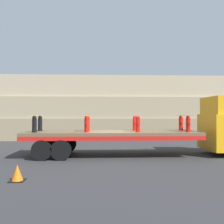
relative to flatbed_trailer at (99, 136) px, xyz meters
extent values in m
plane|color=#2D2D30|center=(0.64, 0.00, -1.02)|extent=(120.00, 120.00, 0.00)
cube|color=gray|center=(0.64, 8.79, -0.12)|extent=(60.00, 3.00, 1.80)
cube|color=tan|center=(0.64, 8.94, 1.68)|extent=(60.00, 3.00, 1.80)
cube|color=tan|center=(0.64, 9.09, 3.48)|extent=(60.00, 3.00, 1.80)
cube|color=brown|center=(0.64, 0.00, 0.17)|extent=(8.83, 2.59, 0.15)
cube|color=red|center=(0.64, -1.25, -0.01)|extent=(8.83, 0.08, 0.20)
cube|color=red|center=(0.64, 1.25, -0.01)|extent=(8.83, 0.08, 0.20)
cylinder|color=black|center=(-1.79, -1.19, -0.54)|extent=(0.95, 0.30, 0.95)
cylinder|color=black|center=(-1.79, 1.19, -0.54)|extent=(0.95, 0.30, 0.95)
cylinder|color=black|center=(-2.67, -1.19, -0.54)|extent=(0.95, 0.30, 0.95)
cylinder|color=black|center=(-2.67, 1.19, -0.54)|extent=(0.95, 0.30, 0.95)
cylinder|color=black|center=(-3.17, -0.57, 0.26)|extent=(0.28, 0.28, 0.03)
cylinder|color=black|center=(-3.17, -0.57, 0.58)|extent=(0.22, 0.22, 0.66)
sphere|color=black|center=(-3.17, -0.57, 0.95)|extent=(0.21, 0.21, 0.21)
cylinder|color=black|center=(-3.17, -0.73, 0.66)|extent=(0.10, 0.10, 0.10)
cylinder|color=black|center=(-3.17, -0.41, 0.66)|extent=(0.10, 0.10, 0.10)
cylinder|color=black|center=(-3.17, 0.57, 0.26)|extent=(0.28, 0.28, 0.03)
cylinder|color=black|center=(-3.17, 0.57, 0.58)|extent=(0.22, 0.22, 0.66)
sphere|color=black|center=(-3.17, 0.57, 0.95)|extent=(0.21, 0.21, 0.21)
cylinder|color=black|center=(-3.17, 0.41, 0.66)|extent=(0.10, 0.10, 0.10)
cylinder|color=black|center=(-3.17, 0.73, 0.66)|extent=(0.10, 0.10, 0.10)
cylinder|color=red|center=(-0.63, -0.57, 0.26)|extent=(0.28, 0.28, 0.03)
cylinder|color=red|center=(-0.63, -0.57, 0.58)|extent=(0.22, 0.22, 0.66)
sphere|color=red|center=(-0.63, -0.57, 0.95)|extent=(0.21, 0.21, 0.21)
cylinder|color=red|center=(-0.63, -0.73, 0.66)|extent=(0.10, 0.10, 0.10)
cylinder|color=red|center=(-0.63, -0.41, 0.66)|extent=(0.10, 0.10, 0.10)
cylinder|color=red|center=(-0.63, 0.57, 0.26)|extent=(0.28, 0.28, 0.03)
cylinder|color=red|center=(-0.63, 0.57, 0.58)|extent=(0.22, 0.22, 0.66)
sphere|color=red|center=(-0.63, 0.57, 0.95)|extent=(0.21, 0.21, 0.21)
cylinder|color=red|center=(-0.63, 0.41, 0.66)|extent=(0.10, 0.10, 0.10)
cylinder|color=red|center=(-0.63, 0.73, 0.66)|extent=(0.10, 0.10, 0.10)
cylinder|color=red|center=(1.91, -0.57, 0.26)|extent=(0.28, 0.28, 0.03)
cylinder|color=red|center=(1.91, -0.57, 0.58)|extent=(0.22, 0.22, 0.66)
sphere|color=red|center=(1.91, -0.57, 0.95)|extent=(0.21, 0.21, 0.21)
cylinder|color=red|center=(1.91, -0.73, 0.66)|extent=(0.10, 0.10, 0.10)
cylinder|color=red|center=(1.91, -0.41, 0.66)|extent=(0.10, 0.10, 0.10)
cylinder|color=red|center=(1.91, 0.57, 0.26)|extent=(0.28, 0.28, 0.03)
cylinder|color=red|center=(1.91, 0.57, 0.58)|extent=(0.22, 0.22, 0.66)
sphere|color=red|center=(1.91, 0.57, 0.95)|extent=(0.21, 0.21, 0.21)
cylinder|color=red|center=(1.91, 0.41, 0.66)|extent=(0.10, 0.10, 0.10)
cylinder|color=red|center=(1.91, 0.73, 0.66)|extent=(0.10, 0.10, 0.10)
cylinder|color=red|center=(4.46, -0.57, 0.26)|extent=(0.28, 0.28, 0.03)
cylinder|color=red|center=(4.46, -0.57, 0.58)|extent=(0.22, 0.22, 0.66)
sphere|color=red|center=(4.46, -0.57, 0.95)|extent=(0.21, 0.21, 0.21)
cylinder|color=red|center=(4.46, -0.73, 0.66)|extent=(0.10, 0.10, 0.10)
cylinder|color=red|center=(4.46, -0.41, 0.66)|extent=(0.10, 0.10, 0.10)
cylinder|color=red|center=(4.46, 0.57, 0.26)|extent=(0.28, 0.28, 0.03)
cylinder|color=red|center=(4.46, 0.57, 0.58)|extent=(0.22, 0.22, 0.66)
sphere|color=red|center=(4.46, 0.57, 0.95)|extent=(0.21, 0.21, 0.21)
cylinder|color=red|center=(4.46, 0.41, 0.66)|extent=(0.10, 0.10, 0.10)
cylinder|color=red|center=(4.46, 0.73, 0.66)|extent=(0.10, 0.10, 0.10)
cube|color=yellow|center=(-3.17, 0.00, 1.07)|extent=(0.05, 2.79, 0.01)
cube|color=yellow|center=(-0.63, 0.00, 1.07)|extent=(0.05, 2.79, 0.01)
cube|color=yellow|center=(4.46, 0.00, 1.07)|extent=(0.05, 2.79, 0.01)
cube|color=black|center=(-2.61, -4.75, -1.00)|extent=(0.47, 0.47, 0.03)
cone|color=orange|center=(-2.61, -4.75, -0.74)|extent=(0.36, 0.36, 0.50)
camera|label=1|loc=(0.06, -12.90, 1.13)|focal=40.00mm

